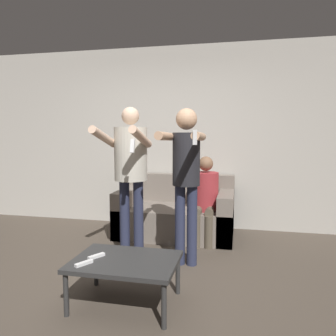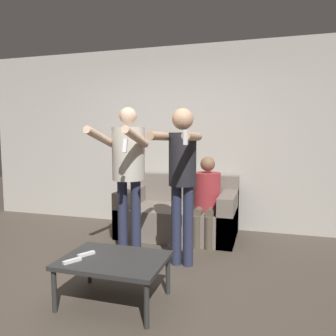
{
  "view_description": "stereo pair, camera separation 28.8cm",
  "coord_description": "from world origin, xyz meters",
  "px_view_note": "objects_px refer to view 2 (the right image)",
  "views": [
    {
      "loc": [
        1.08,
        -2.73,
        1.4
      ],
      "look_at": [
        0.23,
        1.14,
        0.99
      ],
      "focal_mm": 35.0,
      "sensor_mm": 36.0,
      "label": 1
    },
    {
      "loc": [
        1.36,
        -2.66,
        1.4
      ],
      "look_at": [
        0.23,
        1.14,
        0.99
      ],
      "focal_mm": 35.0,
      "sensor_mm": 36.0,
      "label": 2
    }
  ],
  "objects_px": {
    "remote_far": "(86,254)",
    "coffee_table": "(114,262)",
    "couch": "(179,215)",
    "person_standing_left": "(128,164)",
    "remote_near": "(72,261)",
    "person_standing_right": "(182,169)",
    "person_seated": "(207,196)"
  },
  "relations": [
    {
      "from": "person_seated",
      "to": "remote_far",
      "type": "bearing_deg",
      "value": -111.95
    },
    {
      "from": "couch",
      "to": "coffee_table",
      "type": "height_order",
      "value": "couch"
    },
    {
      "from": "person_standing_right",
      "to": "person_seated",
      "type": "distance_m",
      "value": 0.96
    },
    {
      "from": "person_standing_left",
      "to": "person_seated",
      "type": "relative_size",
      "value": 1.52
    },
    {
      "from": "couch",
      "to": "person_standing_left",
      "type": "relative_size",
      "value": 0.93
    },
    {
      "from": "person_standing_left",
      "to": "remote_far",
      "type": "bearing_deg",
      "value": -89.25
    },
    {
      "from": "person_seated",
      "to": "remote_far",
      "type": "relative_size",
      "value": 7.58
    },
    {
      "from": "remote_far",
      "to": "coffee_table",
      "type": "bearing_deg",
      "value": 3.08
    },
    {
      "from": "remote_far",
      "to": "person_standing_left",
      "type": "bearing_deg",
      "value": 90.75
    },
    {
      "from": "person_standing_right",
      "to": "remote_far",
      "type": "relative_size",
      "value": 11.37
    },
    {
      "from": "person_standing_left",
      "to": "coffee_table",
      "type": "height_order",
      "value": "person_standing_left"
    },
    {
      "from": "couch",
      "to": "person_standing_left",
      "type": "bearing_deg",
      "value": -106.16
    },
    {
      "from": "person_standing_right",
      "to": "remote_far",
      "type": "xyz_separation_m",
      "value": [
        -0.6,
        -0.92,
        -0.65
      ]
    },
    {
      "from": "person_standing_left",
      "to": "couch",
      "type": "bearing_deg",
      "value": 73.84
    },
    {
      "from": "person_seated",
      "to": "remote_far",
      "type": "xyz_separation_m",
      "value": [
        -0.71,
        -1.77,
        -0.21
      ]
    },
    {
      "from": "remote_far",
      "to": "person_standing_right",
      "type": "bearing_deg",
      "value": 57.0
    },
    {
      "from": "couch",
      "to": "remote_far",
      "type": "relative_size",
      "value": 10.73
    },
    {
      "from": "person_standing_left",
      "to": "remote_near",
      "type": "bearing_deg",
      "value": -91.01
    },
    {
      "from": "remote_near",
      "to": "person_standing_right",
      "type": "bearing_deg",
      "value": 59.85
    },
    {
      "from": "couch",
      "to": "person_standing_right",
      "type": "distance_m",
      "value": 1.34
    },
    {
      "from": "person_standing_right",
      "to": "remote_far",
      "type": "bearing_deg",
      "value": -123.0
    },
    {
      "from": "couch",
      "to": "person_seated",
      "type": "xyz_separation_m",
      "value": [
        0.42,
        -0.21,
        0.33
      ]
    },
    {
      "from": "person_standing_left",
      "to": "person_seated",
      "type": "height_order",
      "value": "person_standing_left"
    },
    {
      "from": "person_standing_left",
      "to": "coffee_table",
      "type": "bearing_deg",
      "value": -74.13
    },
    {
      "from": "couch",
      "to": "person_seated",
      "type": "height_order",
      "value": "person_seated"
    },
    {
      "from": "person_standing_right",
      "to": "person_standing_left",
      "type": "bearing_deg",
      "value": 179.44
    },
    {
      "from": "coffee_table",
      "to": "remote_far",
      "type": "height_order",
      "value": "remote_far"
    },
    {
      "from": "remote_far",
      "to": "person_seated",
      "type": "bearing_deg",
      "value": 68.05
    },
    {
      "from": "couch",
      "to": "remote_far",
      "type": "bearing_deg",
      "value": -98.41
    },
    {
      "from": "person_standing_right",
      "to": "person_seated",
      "type": "height_order",
      "value": "person_standing_right"
    },
    {
      "from": "coffee_table",
      "to": "remote_far",
      "type": "bearing_deg",
      "value": -176.92
    },
    {
      "from": "person_standing_left",
      "to": "remote_near",
      "type": "xyz_separation_m",
      "value": [
        -0.02,
        -1.09,
        -0.68
      ]
    }
  ]
}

